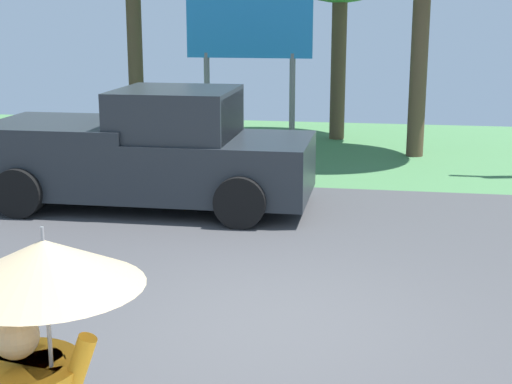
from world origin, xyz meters
TOP-DOWN VIEW (x-y plane):
  - ground_plane at (0.00, 2.95)m, footprint 40.00×22.00m
  - pickup_truck at (-2.58, 4.30)m, footprint 5.20×2.28m
  - roadside_billboard at (-1.70, 8.48)m, footprint 2.60×0.12m

SIDE VIEW (x-z plane):
  - ground_plane at x=0.00m, z-range -0.15..0.05m
  - pickup_truck at x=-2.58m, z-range -0.07..1.81m
  - roadside_billboard at x=-1.70m, z-range 0.80..4.30m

